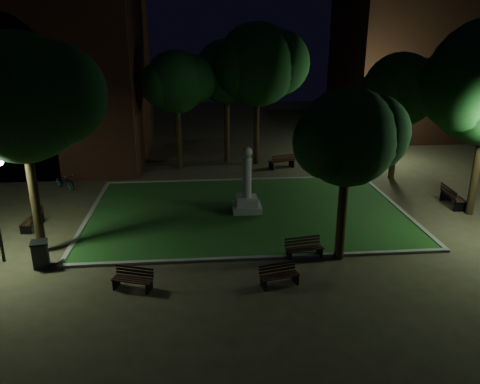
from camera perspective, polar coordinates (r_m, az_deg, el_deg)
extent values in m
plane|color=#483F29|center=(21.26, 1.37, -4.39)|extent=(80.00, 80.00, 0.00)
cube|color=#234F1C|center=(23.08, 0.82, -2.34)|extent=(15.00, 10.00, 0.08)
cube|color=slate|center=(18.45, 2.45, -8.03)|extent=(15.40, 0.20, 0.12)
cube|color=slate|center=(27.87, -0.24, 1.50)|extent=(15.40, 0.20, 0.12)
cube|color=slate|center=(23.59, -17.89, -2.77)|extent=(0.20, 10.00, 0.12)
cube|color=slate|center=(24.98, 18.45, -1.62)|extent=(0.20, 10.00, 0.12)
cube|color=#A79F99|center=(23.01, 0.83, -1.90)|extent=(1.40, 1.40, 0.30)
cube|color=#A79F99|center=(22.89, 0.83, -1.08)|extent=(1.00, 1.00, 0.40)
cylinder|color=#A79F99|center=(22.51, 0.85, 1.79)|extent=(0.44, 0.44, 2.00)
sphere|color=#A79F99|center=(22.17, 0.86, 4.88)|extent=(0.50, 0.50, 0.50)
cube|color=black|center=(31.22, -25.44, 8.07)|extent=(5.00, 3.00, 7.00)
cylinder|color=black|center=(30.86, -26.37, 14.44)|extent=(5.00, 3.00, 5.00)
plane|color=#FF311E|center=(32.34, -24.74, 8.49)|extent=(6.30, 0.00, 6.30)
cube|color=#502818|center=(44.34, 22.85, 14.41)|extent=(16.00, 10.00, 12.00)
cylinder|color=black|center=(19.82, -23.76, -0.52)|extent=(0.36, 0.36, 4.72)
sphere|color=#164417|center=(19.01, -25.29, 10.33)|extent=(4.78, 4.78, 4.78)
sphere|color=#164417|center=(18.82, -21.66, 11.04)|extent=(3.82, 3.82, 3.82)
cylinder|color=black|center=(30.20, -7.52, 6.87)|extent=(0.36, 0.36, 4.36)
sphere|color=#164417|center=(29.69, -7.80, 13.16)|extent=(3.82, 3.82, 3.82)
sphere|color=#164417|center=(29.85, -5.91, 13.45)|extent=(3.05, 3.05, 3.05)
sphere|color=#164417|center=(29.44, -9.33, 12.84)|extent=(2.86, 2.86, 2.86)
cylinder|color=black|center=(31.07, 2.01, 7.85)|extent=(0.36, 0.36, 4.88)
sphere|color=#164417|center=(30.55, 2.10, 15.25)|extent=(5.22, 5.22, 5.22)
sphere|color=#164417|center=(30.93, 4.55, 15.43)|extent=(4.18, 4.18, 4.18)
sphere|color=#164417|center=(30.15, 0.13, 15.02)|extent=(3.91, 3.91, 3.91)
cylinder|color=black|center=(29.36, 18.28, 5.38)|extent=(0.36, 0.36, 4.02)
sphere|color=#164417|center=(28.82, 18.96, 11.71)|extent=(4.21, 4.21, 4.21)
sphere|color=#164417|center=(29.42, 20.74, 11.84)|extent=(3.37, 3.37, 3.37)
sphere|color=#164417|center=(28.23, 17.58, 11.51)|extent=(3.16, 3.16, 3.16)
cylinder|color=black|center=(24.79, 26.87, 2.56)|extent=(0.36, 0.36, 4.59)
sphere|color=#164417|center=(23.27, 26.24, 11.59)|extent=(4.29, 4.29, 4.29)
cylinder|color=black|center=(18.20, 12.32, -2.59)|extent=(0.36, 0.36, 3.75)
sphere|color=#164417|center=(17.35, 13.00, 6.53)|extent=(3.60, 3.60, 3.60)
sphere|color=#164417|center=(17.81, 15.61, 6.96)|extent=(2.88, 2.88, 2.88)
sphere|color=#164417|center=(16.89, 10.94, 5.98)|extent=(2.70, 2.70, 2.70)
cylinder|color=black|center=(30.84, -23.48, 5.63)|extent=(0.36, 0.36, 4.27)
sphere|color=#164417|center=(30.31, -24.39, 12.27)|extent=(4.92, 4.92, 4.92)
sphere|color=#164417|center=(30.12, -22.03, 12.72)|extent=(3.94, 3.94, 3.94)
sphere|color=#164417|center=(30.37, -26.33, 11.82)|extent=(3.69, 3.69, 3.69)
cylinder|color=black|center=(31.53, -1.61, 7.91)|extent=(0.36, 0.36, 4.76)
sphere|color=#164417|center=(31.04, -1.67, 14.44)|extent=(4.06, 4.06, 4.06)
sphere|color=#164417|center=(31.31, 0.22, 14.67)|extent=(3.25, 3.25, 3.25)
sphere|color=#164417|center=(30.71, -3.19, 14.19)|extent=(3.05, 3.05, 3.05)
cylinder|color=black|center=(31.13, -24.60, 5.44)|extent=(0.12, 0.12, 4.12)
cylinder|color=black|center=(30.78, -25.12, 9.16)|extent=(0.90, 0.08, 0.08)
sphere|color=#D8FFD8|center=(30.93, -25.91, 9.09)|extent=(0.28, 0.28, 0.28)
sphere|color=#D8FFD8|center=(30.63, -24.32, 9.23)|extent=(0.28, 0.28, 0.28)
cylinder|color=black|center=(33.23, 17.19, 7.04)|extent=(0.12, 0.12, 4.07)
cylinder|color=black|center=(32.90, 17.53, 10.51)|extent=(0.90, 0.08, 0.08)
sphere|color=#D8FFD8|center=(32.73, 16.79, 10.54)|extent=(0.28, 0.28, 0.28)
sphere|color=#D8FFD8|center=(33.07, 18.27, 10.47)|extent=(0.28, 0.28, 0.28)
cube|color=black|center=(16.47, 2.86, -11.05)|extent=(0.17, 0.47, 0.38)
cube|color=black|center=(16.91, 6.73, -10.32)|extent=(0.17, 0.47, 0.38)
cube|color=black|center=(16.43, 5.11, -10.39)|extent=(1.36, 0.41, 0.03)
cube|color=black|center=(16.53, 4.94, -10.20)|extent=(1.36, 0.41, 0.03)
cube|color=black|center=(16.63, 4.77, -10.01)|extent=(1.36, 0.41, 0.03)
cube|color=black|center=(16.72, 4.60, -9.82)|extent=(1.36, 0.41, 0.03)
cube|color=black|center=(16.72, 4.54, -9.48)|extent=(1.35, 0.38, 0.08)
cube|color=black|center=(16.67, 4.55, -9.12)|extent=(1.35, 0.38, 0.08)
cube|color=black|center=(16.61, 4.56, -8.75)|extent=(1.35, 0.38, 0.08)
cube|color=black|center=(18.42, 5.95, -7.65)|extent=(0.14, 0.51, 0.41)
cube|color=black|center=(18.89, 9.66, -7.13)|extent=(0.14, 0.51, 0.41)
cube|color=black|center=(18.39, 8.10, -7.07)|extent=(1.47, 0.34, 0.04)
cube|color=black|center=(18.49, 7.95, -6.90)|extent=(1.47, 0.34, 0.04)
cube|color=black|center=(18.60, 7.79, -6.73)|extent=(1.47, 0.34, 0.04)
cube|color=black|center=(18.71, 7.64, -6.57)|extent=(1.47, 0.34, 0.04)
cube|color=black|center=(18.71, 7.59, -6.24)|extent=(1.47, 0.31, 0.09)
cube|color=black|center=(18.66, 7.61, -5.88)|extent=(1.47, 0.31, 0.09)
cube|color=black|center=(18.61, 7.62, -5.52)|extent=(1.47, 0.31, 0.09)
cube|color=black|center=(17.06, -14.83, -10.60)|extent=(0.20, 0.47, 0.39)
cube|color=black|center=(16.55, -11.00, -11.25)|extent=(0.20, 0.47, 0.39)
cube|color=black|center=(16.55, -13.29, -10.63)|extent=(1.35, 0.52, 0.04)
cube|color=black|center=(16.64, -13.10, -10.43)|extent=(1.35, 0.52, 0.04)
cube|color=black|center=(16.74, -12.92, -10.24)|extent=(1.35, 0.52, 0.04)
cube|color=black|center=(16.83, -12.74, -10.05)|extent=(1.35, 0.52, 0.04)
cube|color=black|center=(16.83, -12.68, -9.70)|extent=(1.34, 0.49, 0.08)
cube|color=black|center=(16.78, -12.71, -9.34)|extent=(1.34, 0.49, 0.08)
cube|color=black|center=(16.72, -12.74, -8.97)|extent=(1.34, 0.49, 0.08)
cube|color=black|center=(23.69, -23.37, -2.97)|extent=(0.52, 0.10, 0.42)
cube|color=black|center=(22.57, -24.63, -4.21)|extent=(0.52, 0.10, 0.42)
cube|color=black|center=(23.14, -24.53, -3.06)|extent=(0.22, 1.52, 0.04)
cube|color=black|center=(23.08, -24.23, -3.07)|extent=(0.22, 1.52, 0.04)
cube|color=black|center=(23.03, -23.93, -3.08)|extent=(0.22, 1.52, 0.04)
cube|color=black|center=(22.98, -23.63, -3.08)|extent=(0.22, 1.52, 0.04)
cube|color=black|center=(22.92, -23.53, -2.87)|extent=(0.19, 1.51, 0.09)
cube|color=black|center=(22.88, -23.57, -2.56)|extent=(0.19, 1.51, 0.09)
cube|color=black|center=(22.83, -23.61, -2.25)|extent=(0.19, 1.51, 0.09)
cube|color=black|center=(25.49, 25.26, -1.63)|extent=(0.63, 0.11, 0.50)
cube|color=black|center=(26.83, 23.82, -0.45)|extent=(0.63, 0.11, 0.50)
cube|color=black|center=(26.19, 25.09, -0.48)|extent=(0.22, 1.82, 0.05)
cube|color=black|center=(26.12, 24.78, -0.48)|extent=(0.22, 1.82, 0.05)
cube|color=black|center=(26.05, 24.46, -0.49)|extent=(0.22, 1.82, 0.05)
cube|color=black|center=(25.98, 24.15, -0.49)|extent=(0.22, 1.82, 0.05)
cube|color=black|center=(25.92, 24.04, -0.25)|extent=(0.18, 1.82, 0.11)
cube|color=black|center=(25.87, 24.09, 0.08)|extent=(0.18, 1.82, 0.11)
cube|color=black|center=(25.82, 24.14, 0.41)|extent=(0.18, 1.82, 0.11)
cube|color=black|center=(30.96, 6.30, 3.52)|extent=(0.26, 0.58, 0.48)
cube|color=black|center=(30.23, 3.83, 3.21)|extent=(0.26, 0.58, 0.48)
cube|color=black|center=(30.72, 4.87, 3.92)|extent=(1.66, 0.67, 0.04)
cube|color=black|center=(30.60, 5.01, 3.85)|extent=(1.66, 0.67, 0.04)
cube|color=black|center=(30.47, 5.15, 3.79)|extent=(1.66, 0.67, 0.04)
cube|color=black|center=(30.34, 5.29, 3.72)|extent=(1.66, 0.67, 0.04)
cube|color=black|center=(30.26, 5.36, 3.88)|extent=(1.65, 0.64, 0.10)
cube|color=black|center=(30.22, 5.37, 4.16)|extent=(1.65, 0.64, 0.10)
cube|color=black|center=(30.19, 5.38, 4.44)|extent=(1.65, 0.64, 0.10)
cube|color=black|center=(19.25, -23.15, -7.06)|extent=(0.63, 0.63, 0.96)
cube|color=black|center=(19.04, -23.35, -5.66)|extent=(0.70, 0.70, 0.06)
imported|color=black|center=(28.15, -20.57, 1.21)|extent=(1.61, 1.45, 0.85)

